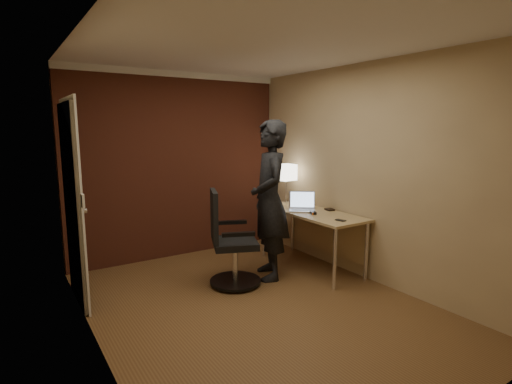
% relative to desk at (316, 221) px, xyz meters
% --- Properties ---
extents(room, '(4.00, 4.00, 4.00)m').
position_rel_desk_xyz_m(room, '(-1.53, 0.99, 0.77)').
color(room, brown).
rests_on(room, ground).
extents(desk, '(0.60, 1.50, 0.73)m').
position_rel_desk_xyz_m(desk, '(0.00, 0.00, 0.00)').
color(desk, tan).
rests_on(desk, ground).
extents(desk_lamp, '(0.22, 0.22, 0.54)m').
position_rel_desk_xyz_m(desk_lamp, '(0.02, 0.66, 0.55)').
color(desk_lamp, silver).
rests_on(desk_lamp, desk).
extents(laptop, '(0.42, 0.41, 0.23)m').
position_rel_desk_xyz_m(laptop, '(-0.12, 0.13, 0.19)').
color(laptop, silver).
rests_on(laptop, desk).
extents(mouse, '(0.10, 0.12, 0.03)m').
position_rel_desk_xyz_m(mouse, '(-0.16, -0.13, 0.14)').
color(mouse, black).
rests_on(mouse, desk).
extents(phone, '(0.08, 0.12, 0.01)m').
position_rel_desk_xyz_m(phone, '(-0.13, -0.57, 0.13)').
color(phone, black).
rests_on(phone, desk).
extents(wallet, '(0.11, 0.13, 0.02)m').
position_rel_desk_xyz_m(wallet, '(0.16, -0.08, 0.14)').
color(wallet, black).
rests_on(wallet, desk).
extents(office_chair, '(0.63, 0.68, 1.07)m').
position_rel_desk_xyz_m(office_chair, '(-1.23, 0.05, -0.13)').
color(office_chair, black).
rests_on(office_chair, ground).
extents(person, '(0.67, 0.80, 1.86)m').
position_rel_desk_xyz_m(person, '(-0.70, 0.03, 0.33)').
color(person, black).
rests_on(person, ground).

